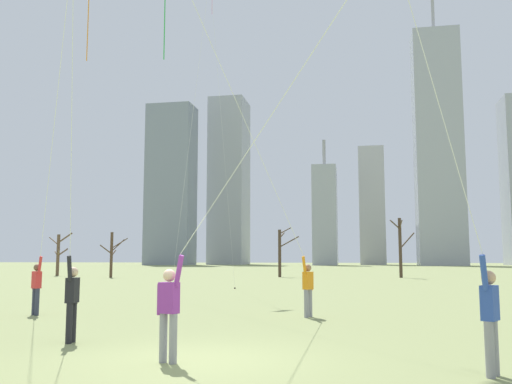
{
  "coord_description": "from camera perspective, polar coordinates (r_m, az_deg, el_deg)",
  "views": [
    {
      "loc": [
        3.0,
        -9.81,
        1.82
      ],
      "look_at": [
        0.0,
        6.0,
        3.71
      ],
      "focal_mm": 39.33,
      "sensor_mm": 36.0,
      "label": 1
    }
  ],
  "objects": [
    {
      "name": "skyline_slender_spire",
      "position": [
        142.34,
        18.02,
        4.42
      ],
      "size": [
        10.86,
        9.01,
        65.53
      ],
      "color": "#9EA3AD",
      "rests_on": "ground"
    },
    {
      "name": "ground_plane",
      "position": [
        10.42,
        -6.44,
        -16.72
      ],
      "size": [
        400.0,
        400.0,
        0.0
      ],
      "primitive_type": "plane",
      "color": "#848E56"
    },
    {
      "name": "kite_flyer_far_back_green",
      "position": [
        15.73,
        2.67,
        -3.26
      ],
      "size": [
        2.57,
        8.83,
        9.0
      ],
      "color": "gray",
      "rests_on": "ground"
    },
    {
      "name": "skyline_wide_slab",
      "position": [
        146.57,
        -8.63,
        0.76
      ],
      "size": [
        11.66,
        8.31,
        41.37
      ],
      "color": "gray",
      "rests_on": "ground"
    },
    {
      "name": "skyline_squat_block",
      "position": [
        152.94,
        11.69,
        -1.43
      ],
      "size": [
        6.62,
        10.15,
        31.05
      ],
      "color": "#B2B2B7",
      "rests_on": "ground"
    },
    {
      "name": "kite_flyer_foreground_right_white",
      "position": [
        8.36,
        -0.95,
        0.42
      ],
      "size": [
        10.0,
        8.72,
        12.32
      ],
      "color": "gray",
      "rests_on": "ground"
    },
    {
      "name": "bare_tree_leftmost",
      "position": [
        53.63,
        14.49,
        -5.29
      ],
      "size": [
        2.34,
        2.71,
        5.49
      ],
      "color": "#423326",
      "rests_on": "ground"
    },
    {
      "name": "bare_tree_center",
      "position": [
        54.22,
        -14.45,
        -6.09
      ],
      "size": [
        2.06,
        1.84,
        4.21
      ],
      "color": "#4C3828",
      "rests_on": "ground"
    },
    {
      "name": "skyline_short_annex",
      "position": [
        140.23,
        7.02,
        -2.33
      ],
      "size": [
        5.94,
        6.96,
        31.38
      ],
      "color": "#9EA3AD",
      "rests_on": "ground"
    },
    {
      "name": "distant_kite_drifting_left_pink",
      "position": [
        35.08,
        -4.39,
        17.53
      ],
      "size": [
        1.5,
        2.43,
        18.41
      ],
      "color": "pink",
      "rests_on": "ground"
    },
    {
      "name": "bare_tree_left_of_center",
      "position": [
        53.9,
        2.52,
        -5.93
      ],
      "size": [
        2.01,
        1.91,
        4.77
      ],
      "color": "#423326",
      "rests_on": "ground"
    },
    {
      "name": "bare_tree_rightmost",
      "position": [
        61.22,
        -19.43,
        -5.87
      ],
      "size": [
        2.64,
        1.99,
        4.43
      ],
      "color": "brown",
      "rests_on": "ground"
    },
    {
      "name": "kite_flyer_foreground_left_teal",
      "position": [
        11.58,
        -18.04,
        6.07
      ],
      "size": [
        3.85,
        8.23,
        18.13
      ],
      "color": "black",
      "rests_on": "ground"
    },
    {
      "name": "kite_flyer_midfield_left_orange",
      "position": [
        17.75,
        -20.86,
        -3.32
      ],
      "size": [
        4.8,
        6.96,
        9.19
      ],
      "color": "#33384C",
      "rests_on": "ground"
    },
    {
      "name": "skyline_mid_tower_right",
      "position": [
        157.51,
        -2.75,
        1.08
      ],
      "size": [
        9.72,
        11.84,
        46.29
      ],
      "color": "#9EA3AD",
      "rests_on": "ground"
    }
  ]
}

